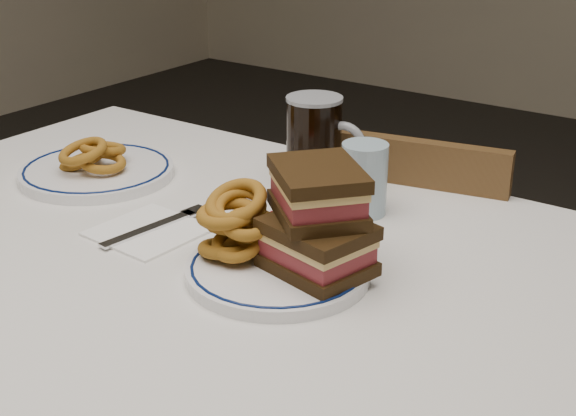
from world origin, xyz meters
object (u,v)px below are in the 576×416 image
Objects in this scene: beer_mug at (316,142)px; far_plate at (97,171)px; reuben_sandwich at (318,219)px; chair_far at (404,305)px; main_plate at (278,269)px.

beer_mug reaches higher than far_plate.
chair_far is at bearing 102.04° from reuben_sandwich.
far_plate is (-0.42, -0.38, 0.31)m from chair_far.
main_plate is 1.58× the size of beer_mug.
beer_mug is at bearing -111.57° from chair_far.
reuben_sandwich is (0.04, 0.02, 0.07)m from main_plate.
main_plate is 1.44× the size of reuben_sandwich.
reuben_sandwich reaches higher than main_plate.
chair_far is 0.44m from beer_mug.
main_plate is (0.06, -0.50, 0.31)m from chair_far.
beer_mug is (-0.18, 0.27, -0.01)m from reuben_sandwich.
reuben_sandwich is 1.10× the size of beer_mug.
chair_far reaches higher than main_plate.
beer_mug is (-0.08, -0.20, 0.38)m from chair_far.
chair_far is 4.87× the size of reuben_sandwich.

